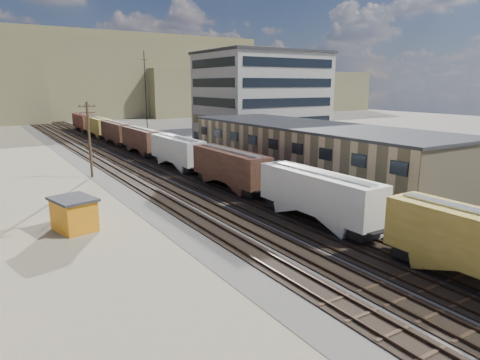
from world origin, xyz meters
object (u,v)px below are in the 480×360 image
utility_pole_north (89,138)px  maintenance_shed (74,214)px  parked_car_blue (247,140)px  freight_train (158,144)px

utility_pole_north → maintenance_shed: (-6.45, -21.19, -3.83)m
utility_pole_north → maintenance_shed: bearing=-106.9°
utility_pole_north → parked_car_blue: utility_pole_north is taller
freight_train → maintenance_shed: freight_train is taller
freight_train → parked_car_blue: size_ratio=20.78×
utility_pole_north → maintenance_shed: size_ratio=2.21×
freight_train → utility_pole_north: 14.52m
freight_train → utility_pole_north: utility_pole_north is taller
freight_train → utility_pole_north: (-12.30, -7.30, 2.50)m
utility_pole_north → freight_train: bearing=30.7°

